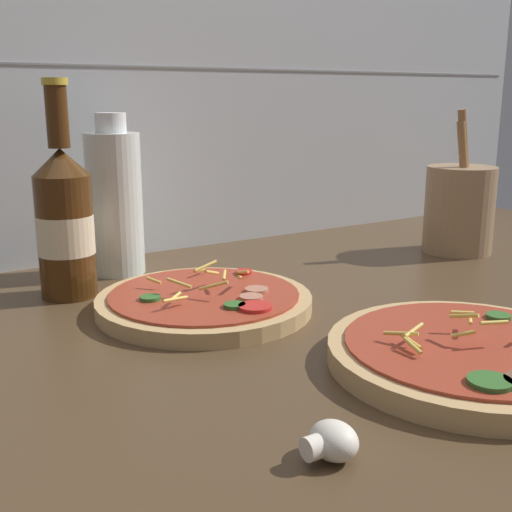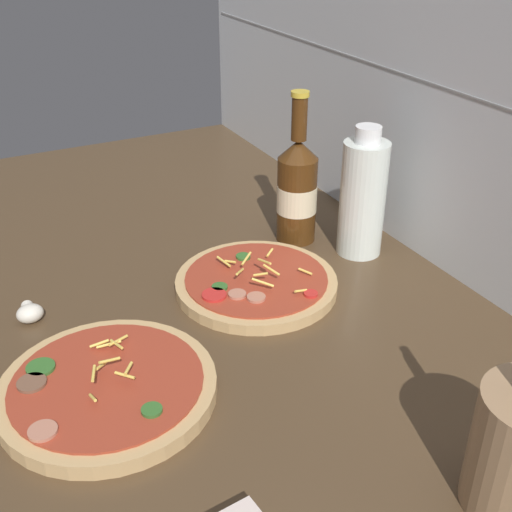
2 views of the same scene
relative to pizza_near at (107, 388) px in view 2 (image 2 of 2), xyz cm
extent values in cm
cube|color=#4C3823|center=(-7.81, 9.98, -2.36)|extent=(160.00, 90.00, 2.50)
cube|color=silver|center=(-7.81, 55.48, 26.39)|extent=(160.00, 1.00, 60.00)
cube|color=gray|center=(-7.81, 54.93, 26.39)|extent=(156.80, 0.16, 0.30)
cylinder|color=tan|center=(0.01, 0.06, -0.14)|extent=(25.55, 25.55, 1.95)
cylinder|color=#9E3823|center=(0.01, 0.06, 0.99)|extent=(22.48, 22.48, 0.30)
cylinder|color=#336628|center=(-5.70, -6.34, 1.34)|extent=(3.44, 3.44, 0.40)
cylinder|color=#B7755B|center=(5.04, -8.19, 1.34)|extent=(3.12, 3.12, 0.40)
cylinder|color=#336628|center=(7.29, 3.02, 1.34)|extent=(2.37, 2.37, 0.40)
cylinder|color=brown|center=(-3.32, -7.80, 1.34)|extent=(3.39, 3.39, 0.40)
cylinder|color=#EFCC56|center=(-1.48, -0.09, 2.28)|extent=(1.72, 1.69, 0.91)
cylinder|color=#EFCC56|center=(1.26, 2.45, 2.98)|extent=(1.85, 1.55, 0.36)
cylinder|color=#EFCC56|center=(-6.40, 1.02, 1.86)|extent=(0.73, 2.45, 0.82)
cylinder|color=#EFCC56|center=(-4.62, 2.72, 2.35)|extent=(2.82, 0.99, 0.79)
cylinder|color=#EFCC56|center=(-5.62, 3.22, 2.09)|extent=(1.85, 2.89, 0.82)
cylinder|color=#EFCC56|center=(-5.72, 2.02, 1.84)|extent=(0.85, 3.09, 0.62)
cylinder|color=#EFCC56|center=(0.73, -1.42, 3.31)|extent=(2.60, 1.23, 0.43)
cylinder|color=#EFCC56|center=(1.65, 1.84, 2.46)|extent=(2.16, 1.95, 0.38)
cylinder|color=#EFCC56|center=(-0.49, 0.78, 3.48)|extent=(1.04, 2.70, 1.04)
cylinder|color=#EFCC56|center=(3.20, -2.32, 2.05)|extent=(2.00, 0.55, 0.92)
cylinder|color=tan|center=(-13.04, 26.38, -0.26)|extent=(24.18, 24.18, 1.71)
cylinder|color=#9E3823|center=(-13.04, 26.38, 0.75)|extent=(21.28, 21.28, 0.30)
cylinder|color=red|center=(-5.10, 30.98, 1.10)|extent=(2.02, 2.02, 0.40)
cylinder|color=#B7755B|center=(-9.77, 21.64, 1.10)|extent=(2.57, 2.57, 0.40)
cylinder|color=#336628|center=(-19.14, 27.23, 1.10)|extent=(2.28, 2.28, 0.40)
cylinder|color=#B7755B|center=(-8.14, 23.66, 1.10)|extent=(2.66, 2.66, 0.40)
cylinder|color=#336628|center=(-12.65, 20.23, 1.10)|extent=(2.31, 2.31, 0.40)
cylinder|color=red|center=(-11.10, 18.66, 1.10)|extent=(3.52, 3.52, 0.40)
cylinder|color=#EFCC56|center=(-5.96, 29.83, 1.45)|extent=(0.68, 2.26, 0.90)
cylinder|color=#EFCC56|center=(-10.19, 33.14, 1.51)|extent=(2.15, 1.46, 0.58)
cylinder|color=#EFCC56|center=(-17.15, 30.86, 1.87)|extent=(1.40, 1.79, 0.76)
cylinder|color=#EFCC56|center=(-17.96, 23.35, 1.83)|extent=(3.15, 1.07, 0.62)
cylinder|color=#EFCC56|center=(-12.28, 27.32, 3.69)|extent=(3.06, 0.80, 0.98)
cylinder|color=#EFCC56|center=(-17.50, 24.23, 1.82)|extent=(1.76, 1.38, 0.60)
cylinder|color=#EFCC56|center=(-9.06, 25.36, 2.41)|extent=(2.16, 2.86, 1.31)
cylinder|color=#EFCC56|center=(-13.22, 23.78, 2.42)|extent=(2.68, 2.47, 1.30)
cylinder|color=#EFCC56|center=(-16.10, 26.26, 2.54)|extent=(2.08, 2.58, 0.99)
cylinder|color=#EFCC56|center=(-11.22, 27.95, 2.64)|extent=(2.59, 1.77, 1.23)
cylinder|color=#EFCC56|center=(-10.71, 25.89, 2.73)|extent=(1.47, 1.98, 0.81)
cylinder|color=#47280F|center=(-24.34, 39.80, 6.14)|extent=(6.63, 6.63, 14.51)
cone|color=#47280F|center=(-24.34, 39.80, 14.96)|extent=(6.63, 6.63, 3.13)
cylinder|color=#47280F|center=(-24.34, 39.80, 20.01)|extent=(2.52, 2.52, 6.96)
cylinder|color=gold|center=(-24.34, 39.80, 23.89)|extent=(2.90, 2.90, 0.80)
cylinder|color=beige|center=(-24.34, 39.80, 6.43)|extent=(6.69, 6.69, 4.64)
cylinder|color=silver|center=(-15.68, 46.77, 8.27)|extent=(7.30, 7.30, 18.77)
cylinder|color=white|center=(-15.68, 46.77, 18.94)|extent=(4.02, 4.02, 2.56)
cylinder|color=white|center=(-21.26, -5.23, 0.17)|extent=(1.65, 1.65, 1.65)
ellipsoid|color=silver|center=(-19.79, -5.23, 0.17)|extent=(3.11, 3.66, 2.56)
camera|label=1|loc=(-44.32, -34.93, 22.33)|focal=45.00mm
camera|label=2|loc=(59.37, -11.05, 50.23)|focal=45.00mm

